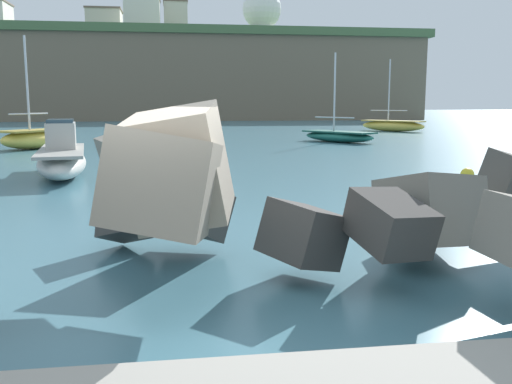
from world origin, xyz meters
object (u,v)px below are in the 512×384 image
at_px(boat_mid_right, 339,136).
at_px(radar_dome, 262,13).
at_px(station_building_central, 142,17).
at_px(boat_far_left, 392,125).
at_px(station_building_annex, 176,21).
at_px(boat_near_right, 62,158).
at_px(station_building_west, 105,26).
at_px(boat_mid_centre, 35,138).
at_px(mooring_buoy_outer, 467,174).

bearing_deg(boat_mid_right, radar_dome, 85.06).
height_order(boat_mid_right, station_building_central, station_building_central).
bearing_deg(boat_far_left, station_building_annex, 108.86).
xyz_separation_m(boat_mid_right, station_building_central, (-15.25, 62.52, 16.16)).
relative_size(boat_near_right, station_building_west, 0.97).
xyz_separation_m(boat_mid_centre, radar_dome, (24.64, 74.26, 18.40)).
bearing_deg(radar_dome, boat_mid_centre, -108.35).
bearing_deg(station_building_annex, mooring_buoy_outer, -84.40).
height_order(boat_far_left, station_building_central, station_building_central).
height_order(boat_mid_centre, radar_dome, radar_dome).
xyz_separation_m(boat_near_right, boat_far_left, (23.63, 28.62, -0.10)).
height_order(boat_mid_right, boat_far_left, boat_far_left).
distance_m(boat_near_right, boat_mid_right, 21.39).
relative_size(boat_mid_right, station_building_central, 0.88).
distance_m(boat_mid_right, station_building_west, 76.90).
distance_m(boat_near_right, boat_far_left, 37.11).
bearing_deg(mooring_buoy_outer, boat_near_right, 166.05).
xyz_separation_m(boat_far_left, mooring_buoy_outer, (-10.19, -31.96, -0.33)).
bearing_deg(boat_mid_right, boat_mid_centre, -171.34).
bearing_deg(station_building_central, radar_dome, 22.62).
distance_m(boat_mid_centre, boat_mid_right, 18.67).
distance_m(station_building_west, station_building_annex, 13.27).
relative_size(boat_mid_centre, station_building_annex, 0.94).
distance_m(boat_far_left, station_building_west, 68.43).
relative_size(boat_mid_centre, station_building_central, 0.94).
height_order(boat_mid_right, station_building_west, station_building_west).
distance_m(boat_mid_centre, station_building_west, 76.39).
xyz_separation_m(station_building_west, station_building_annex, (12.62, -4.09, 0.43)).
relative_size(boat_far_left, station_building_annex, 0.98).
distance_m(boat_mid_centre, station_building_annex, 72.91).
height_order(radar_dome, station_building_annex, radar_dome).
height_order(station_building_west, station_building_central, station_building_central).
xyz_separation_m(boat_far_left, station_building_central, (-24.19, 49.46, 16.02)).
distance_m(mooring_buoy_outer, station_building_central, 84.21).
height_order(station_building_west, station_building_annex, station_building_annex).
height_order(boat_far_left, station_building_annex, station_building_annex).
bearing_deg(boat_far_left, boat_mid_right, -124.40).
height_order(boat_mid_centre, station_building_central, station_building_central).
bearing_deg(boat_mid_right, boat_near_right, -133.36).
bearing_deg(station_building_annex, station_building_west, 162.05).
bearing_deg(station_building_central, station_building_west, 127.37).
bearing_deg(boat_mid_centre, station_building_annex, 82.96).
bearing_deg(boat_mid_centre, station_building_central, 87.18).
xyz_separation_m(mooring_buoy_outer, station_building_annex, (-8.49, 86.64, 16.51)).
relative_size(boat_mid_right, radar_dome, 0.58).
xyz_separation_m(boat_mid_centre, boat_mid_right, (18.46, 2.81, -0.18)).
relative_size(boat_mid_centre, station_building_west, 0.92).
relative_size(boat_mid_right, boat_far_left, 0.90).
bearing_deg(boat_near_right, station_building_central, 90.41).
bearing_deg(boat_mid_right, station_building_annex, 98.18).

